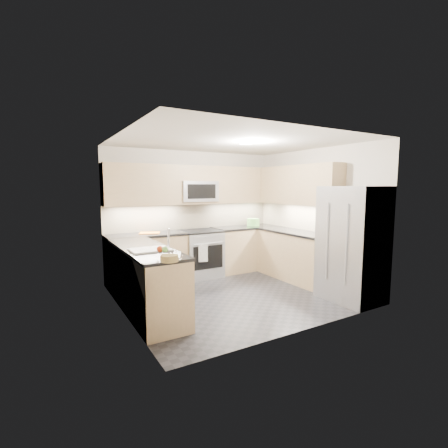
# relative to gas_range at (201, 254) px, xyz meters

# --- Properties ---
(floor) EXTENTS (3.60, 3.20, 0.00)m
(floor) POSITION_rel_gas_range_xyz_m (0.00, -1.28, -0.46)
(floor) COLOR black
(floor) RESTS_ON ground
(ceiling) EXTENTS (3.60, 3.20, 0.02)m
(ceiling) POSITION_rel_gas_range_xyz_m (0.00, -1.28, 2.04)
(ceiling) COLOR beige
(ceiling) RESTS_ON wall_back
(wall_back) EXTENTS (3.60, 0.02, 2.50)m
(wall_back) POSITION_rel_gas_range_xyz_m (0.00, 0.32, 0.79)
(wall_back) COLOR beige
(wall_back) RESTS_ON floor
(wall_front) EXTENTS (3.60, 0.02, 2.50)m
(wall_front) POSITION_rel_gas_range_xyz_m (0.00, -2.88, 0.79)
(wall_front) COLOR beige
(wall_front) RESTS_ON floor
(wall_left) EXTENTS (0.02, 3.20, 2.50)m
(wall_left) POSITION_rel_gas_range_xyz_m (-1.80, -1.28, 0.79)
(wall_left) COLOR beige
(wall_left) RESTS_ON floor
(wall_right) EXTENTS (0.02, 3.20, 2.50)m
(wall_right) POSITION_rel_gas_range_xyz_m (1.80, -1.28, 0.79)
(wall_right) COLOR beige
(wall_right) RESTS_ON floor
(base_cab_back_left) EXTENTS (1.42, 0.60, 0.90)m
(base_cab_back_left) POSITION_rel_gas_range_xyz_m (-1.09, 0.02, -0.01)
(base_cab_back_left) COLOR tan
(base_cab_back_left) RESTS_ON floor
(base_cab_back_right) EXTENTS (1.42, 0.60, 0.90)m
(base_cab_back_right) POSITION_rel_gas_range_xyz_m (1.09, 0.02, -0.01)
(base_cab_back_right) COLOR tan
(base_cab_back_right) RESTS_ON floor
(base_cab_right) EXTENTS (0.60, 1.70, 0.90)m
(base_cab_right) POSITION_rel_gas_range_xyz_m (1.50, -1.12, -0.01)
(base_cab_right) COLOR tan
(base_cab_right) RESTS_ON floor
(base_cab_peninsula) EXTENTS (0.60, 2.00, 0.90)m
(base_cab_peninsula) POSITION_rel_gas_range_xyz_m (-1.50, -1.28, -0.01)
(base_cab_peninsula) COLOR tan
(base_cab_peninsula) RESTS_ON floor
(countertop_back_left) EXTENTS (1.42, 0.63, 0.04)m
(countertop_back_left) POSITION_rel_gas_range_xyz_m (-1.09, 0.02, 0.47)
(countertop_back_left) COLOR black
(countertop_back_left) RESTS_ON base_cab_back_left
(countertop_back_right) EXTENTS (1.42, 0.63, 0.04)m
(countertop_back_right) POSITION_rel_gas_range_xyz_m (1.09, 0.02, 0.47)
(countertop_back_right) COLOR black
(countertop_back_right) RESTS_ON base_cab_back_right
(countertop_right) EXTENTS (0.63, 1.70, 0.04)m
(countertop_right) POSITION_rel_gas_range_xyz_m (1.50, -1.12, 0.47)
(countertop_right) COLOR black
(countertop_right) RESTS_ON base_cab_right
(countertop_peninsula) EXTENTS (0.63, 2.00, 0.04)m
(countertop_peninsula) POSITION_rel_gas_range_xyz_m (-1.50, -1.28, 0.47)
(countertop_peninsula) COLOR black
(countertop_peninsula) RESTS_ON base_cab_peninsula
(upper_cab_back) EXTENTS (3.60, 0.35, 0.75)m
(upper_cab_back) POSITION_rel_gas_range_xyz_m (0.00, 0.15, 1.37)
(upper_cab_back) COLOR tan
(upper_cab_back) RESTS_ON wall_back
(upper_cab_right) EXTENTS (0.35, 1.95, 0.75)m
(upper_cab_right) POSITION_rel_gas_range_xyz_m (1.62, -1.00, 1.37)
(upper_cab_right) COLOR tan
(upper_cab_right) RESTS_ON wall_right
(backsplash_back) EXTENTS (3.60, 0.01, 0.51)m
(backsplash_back) POSITION_rel_gas_range_xyz_m (0.00, 0.32, 0.74)
(backsplash_back) COLOR #C4B08D
(backsplash_back) RESTS_ON wall_back
(backsplash_right) EXTENTS (0.01, 2.30, 0.51)m
(backsplash_right) POSITION_rel_gas_range_xyz_m (1.80, -0.82, 0.74)
(backsplash_right) COLOR #C4B08D
(backsplash_right) RESTS_ON wall_right
(gas_range) EXTENTS (0.76, 0.65, 0.91)m
(gas_range) POSITION_rel_gas_range_xyz_m (0.00, 0.00, 0.00)
(gas_range) COLOR #A0A3A8
(gas_range) RESTS_ON floor
(range_cooktop) EXTENTS (0.76, 0.65, 0.03)m
(range_cooktop) POSITION_rel_gas_range_xyz_m (0.00, 0.00, 0.46)
(range_cooktop) COLOR black
(range_cooktop) RESTS_ON gas_range
(oven_door_glass) EXTENTS (0.62, 0.02, 0.45)m
(oven_door_glass) POSITION_rel_gas_range_xyz_m (0.00, -0.33, -0.01)
(oven_door_glass) COLOR black
(oven_door_glass) RESTS_ON gas_range
(oven_handle) EXTENTS (0.60, 0.02, 0.02)m
(oven_handle) POSITION_rel_gas_range_xyz_m (0.00, -0.35, 0.26)
(oven_handle) COLOR #B2B5BA
(oven_handle) RESTS_ON gas_range
(microwave) EXTENTS (0.76, 0.40, 0.40)m
(microwave) POSITION_rel_gas_range_xyz_m (0.00, 0.12, 1.24)
(microwave) COLOR #97989E
(microwave) RESTS_ON upper_cab_back
(microwave_door) EXTENTS (0.60, 0.01, 0.28)m
(microwave_door) POSITION_rel_gas_range_xyz_m (0.00, -0.08, 1.24)
(microwave_door) COLOR black
(microwave_door) RESTS_ON microwave
(refrigerator) EXTENTS (0.70, 0.90, 1.80)m
(refrigerator) POSITION_rel_gas_range_xyz_m (1.45, -2.43, 0.45)
(refrigerator) COLOR #94969B
(refrigerator) RESTS_ON floor
(fridge_handle_left) EXTENTS (0.02, 0.02, 1.20)m
(fridge_handle_left) POSITION_rel_gas_range_xyz_m (1.08, -2.61, 0.49)
(fridge_handle_left) COLOR #B2B5BA
(fridge_handle_left) RESTS_ON refrigerator
(fridge_handle_right) EXTENTS (0.02, 0.02, 1.20)m
(fridge_handle_right) POSITION_rel_gas_range_xyz_m (1.08, -2.25, 0.49)
(fridge_handle_right) COLOR #B2B5BA
(fridge_handle_right) RESTS_ON refrigerator
(sink_basin) EXTENTS (0.52, 0.38, 0.16)m
(sink_basin) POSITION_rel_gas_range_xyz_m (-1.50, -1.53, 0.42)
(sink_basin) COLOR white
(sink_basin) RESTS_ON base_cab_peninsula
(faucet) EXTENTS (0.03, 0.03, 0.28)m
(faucet) POSITION_rel_gas_range_xyz_m (-1.24, -1.53, 0.62)
(faucet) COLOR silver
(faucet) RESTS_ON countertop_peninsula
(utensil_bowl) EXTENTS (0.29, 0.29, 0.16)m
(utensil_bowl) POSITION_rel_gas_range_xyz_m (1.31, 0.05, 0.56)
(utensil_bowl) COLOR #60A747
(utensil_bowl) RESTS_ON countertop_back_right
(cutting_board) EXTENTS (0.43, 0.38, 0.01)m
(cutting_board) POSITION_rel_gas_range_xyz_m (-1.01, 0.06, 0.49)
(cutting_board) COLOR orange
(cutting_board) RESTS_ON countertop_back_left
(fruit_basket) EXTENTS (0.27, 0.27, 0.07)m
(fruit_basket) POSITION_rel_gas_range_xyz_m (-1.51, -2.27, 0.52)
(fruit_basket) COLOR olive
(fruit_basket) RESTS_ON countertop_peninsula
(fruit_apple) EXTENTS (0.08, 0.08, 0.08)m
(fruit_apple) POSITION_rel_gas_range_xyz_m (-1.55, -2.07, 0.60)
(fruit_apple) COLOR #BC3A15
(fruit_apple) RESTS_ON fruit_basket
(fruit_pear) EXTENTS (0.07, 0.07, 0.07)m
(fruit_pear) POSITION_rel_gas_range_xyz_m (-1.51, -2.12, 0.60)
(fruit_pear) COLOR #70C052
(fruit_pear) RESTS_ON fruit_basket
(dish_towel_check) EXTENTS (0.17, 0.06, 0.33)m
(dish_towel_check) POSITION_rel_gas_range_xyz_m (-0.13, -0.37, 0.10)
(dish_towel_check) COLOR white
(dish_towel_check) RESTS_ON oven_handle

